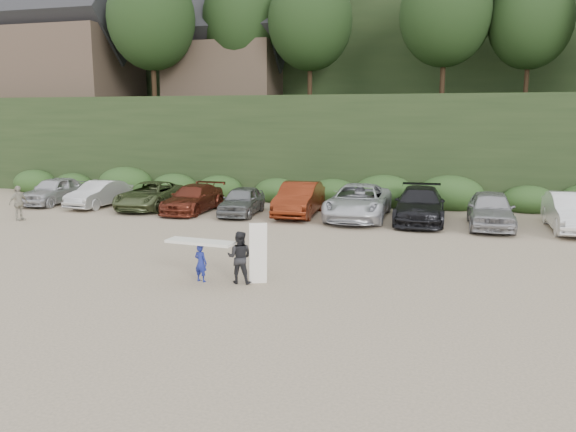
% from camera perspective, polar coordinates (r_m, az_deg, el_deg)
% --- Properties ---
extents(ground, '(120.00, 120.00, 0.00)m').
position_cam_1_polar(ground, '(17.19, 2.37, -6.22)').
color(ground, tan).
rests_on(ground, ground).
extents(hillside_backdrop, '(90.00, 41.50, 28.00)m').
position_cam_1_polar(hillside_backdrop, '(52.54, 11.46, 16.93)').
color(hillside_backdrop, black).
rests_on(hillside_backdrop, ground).
extents(parked_cars, '(39.09, 5.88, 1.63)m').
position_cam_1_polar(parked_cars, '(26.53, 13.01, 1.06)').
color(parked_cars, '#B2B3B7').
rests_on(parked_cars, ground).
extents(distant_walker, '(0.59, 1.02, 1.64)m').
position_cam_1_polar(distant_walker, '(29.06, -25.71, 1.18)').
color(distant_walker, '#9C9684').
rests_on(distant_walker, ground).
extents(child_surfer, '(2.11, 0.76, 1.24)m').
position_cam_1_polar(child_surfer, '(16.72, -8.88, -3.81)').
color(child_surfer, navy).
rests_on(child_surfer, ground).
extents(adult_surfer, '(1.24, 0.64, 1.82)m').
position_cam_1_polar(adult_surfer, '(16.45, -4.77, -4.16)').
color(adult_surfer, black).
rests_on(adult_surfer, ground).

